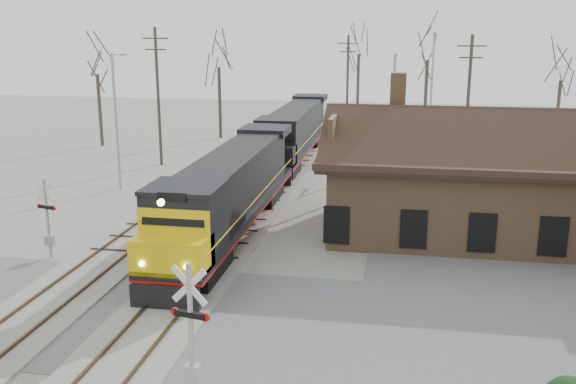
% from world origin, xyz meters
% --- Properties ---
extents(ground, '(140.00, 140.00, 0.00)m').
position_xyz_m(ground, '(0.00, 0.00, 0.00)').
color(ground, '#A29D92').
rests_on(ground, ground).
extents(road, '(60.00, 9.00, 0.03)m').
position_xyz_m(road, '(0.00, 0.00, 0.01)').
color(road, '#5A5A5E').
rests_on(road, ground).
extents(track_main, '(3.40, 90.00, 0.24)m').
position_xyz_m(track_main, '(0.00, 15.00, 0.07)').
color(track_main, '#A29D92').
rests_on(track_main, ground).
extents(track_siding, '(3.40, 90.00, 0.24)m').
position_xyz_m(track_siding, '(-4.50, 15.00, 0.07)').
color(track_siding, '#A29D92').
rests_on(track_siding, ground).
extents(depot, '(15.20, 9.31, 7.90)m').
position_xyz_m(depot, '(11.99, 12.00, 2.41)').
color(depot, '#8E6B49').
rests_on(depot, ground).
extents(locomotive_lead, '(2.85, 19.06, 4.23)m').
position_xyz_m(locomotive_lead, '(0.00, 9.30, 2.22)').
color(locomotive_lead, black).
rests_on(locomotive_lead, ground).
extents(locomotive_trailing, '(2.85, 19.06, 4.00)m').
position_xyz_m(locomotive_trailing, '(0.00, 28.64, 2.22)').
color(locomotive_trailing, black).
rests_on(locomotive_trailing, ground).
extents(crossbuck_near, '(1.17, 0.33, 4.15)m').
position_xyz_m(crossbuck_near, '(2.93, -5.17, 1.94)').
color(crossbuck_near, '#A5A8AD').
rests_on(crossbuck_near, ground).
extents(crossbuck_far, '(1.04, 0.35, 3.68)m').
position_xyz_m(crossbuck_far, '(-7.15, 4.86, 1.75)').
color(crossbuck_far, '#A5A8AD').
rests_on(crossbuck_far, ground).
extents(streetlight_a, '(0.25, 2.04, 8.64)m').
position_xyz_m(streetlight_a, '(-9.56, 17.69, 4.86)').
color(streetlight_a, '#A5A8AD').
rests_on(streetlight_a, ground).
extents(streetlight_b, '(0.25, 2.04, 8.50)m').
position_xyz_m(streetlight_b, '(7.64, 22.72, 4.78)').
color(streetlight_b, '#A5A8AD').
rests_on(streetlight_b, ground).
extents(streetlight_c, '(0.25, 2.04, 9.84)m').
position_xyz_m(streetlight_c, '(10.48, 33.34, 5.46)').
color(streetlight_c, '#A5A8AD').
rests_on(streetlight_c, ground).
extents(utility_pole_a, '(2.00, 0.24, 10.18)m').
position_xyz_m(utility_pole_a, '(-9.65, 25.08, 5.32)').
color(utility_pole_a, '#382D23').
rests_on(utility_pole_a, ground).
extents(utility_pole_b, '(2.00, 0.24, 9.43)m').
position_xyz_m(utility_pole_b, '(2.74, 44.09, 4.94)').
color(utility_pole_b, '#382D23').
rests_on(utility_pole_b, ground).
extents(utility_pole_c, '(2.00, 0.24, 9.69)m').
position_xyz_m(utility_pole_c, '(12.83, 27.18, 5.07)').
color(utility_pole_c, '#382D23').
rests_on(utility_pole_c, ground).
extents(tree_a, '(4.16, 4.16, 10.19)m').
position_xyz_m(tree_a, '(-17.80, 31.94, 7.25)').
color(tree_a, '#382D23').
rests_on(tree_a, ground).
extents(tree_b, '(4.39, 4.39, 10.76)m').
position_xyz_m(tree_b, '(-8.65, 37.87, 7.66)').
color(tree_b, '#382D23').
rests_on(tree_b, ground).
extents(tree_c, '(4.91, 4.91, 12.03)m').
position_xyz_m(tree_c, '(3.33, 50.43, 8.57)').
color(tree_c, '#382D23').
rests_on(tree_c, ground).
extents(tree_d, '(4.81, 4.81, 11.79)m').
position_xyz_m(tree_d, '(10.32, 41.67, 8.40)').
color(tree_d, '#382D23').
rests_on(tree_d, ground).
extents(tree_e, '(3.72, 3.72, 9.11)m').
position_xyz_m(tree_e, '(21.98, 40.68, 6.48)').
color(tree_e, '#382D23').
rests_on(tree_e, ground).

